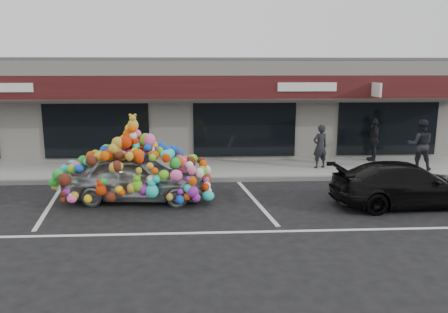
{
  "coord_description": "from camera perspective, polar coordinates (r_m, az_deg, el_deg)",
  "views": [
    {
      "loc": [
        1.18,
        -12.24,
        3.91
      ],
      "look_at": [
        1.93,
        1.4,
        1.12
      ],
      "focal_mm": 35.0,
      "sensor_mm": 36.0,
      "label": 1
    }
  ],
  "objects": [
    {
      "name": "shop_building",
      "position": [
        20.79,
        -6.43,
        6.64
      ],
      "size": [
        24.0,
        7.2,
        4.31
      ],
      "color": "white",
      "rests_on": "ground"
    },
    {
      "name": "ground",
      "position": [
        12.9,
        -8.29,
        -6.23
      ],
      "size": [
        90.0,
        90.0,
        0.0
      ],
      "primitive_type": "plane",
      "color": "black",
      "rests_on": "ground"
    },
    {
      "name": "parking_stripe_left",
      "position": [
        13.75,
        -21.69,
        -5.81
      ],
      "size": [
        0.73,
        4.37,
        0.01
      ],
      "primitive_type": "cube",
      "rotation": [
        0.0,
        0.0,
        0.14
      ],
      "color": "silver",
      "rests_on": "ground"
    },
    {
      "name": "parking_stripe_mid",
      "position": [
        13.14,
        4.1,
        -5.79
      ],
      "size": [
        0.73,
        4.37,
        0.01
      ],
      "primitive_type": "cube",
      "rotation": [
        0.0,
        0.0,
        0.14
      ],
      "color": "silver",
      "rests_on": "ground"
    },
    {
      "name": "black_sedan",
      "position": [
        13.58,
        22.72,
        -3.38
      ],
      "size": [
        2.0,
        4.4,
        1.25
      ],
      "primitive_type": "imported",
      "rotation": [
        0.0,
        0.0,
        1.63
      ],
      "color": "black",
      "rests_on": "ground"
    },
    {
      "name": "pedestrian_b",
      "position": [
        17.82,
        24.24,
        1.42
      ],
      "size": [
        1.09,
        0.95,
        1.89
      ],
      "primitive_type": "imported",
      "rotation": [
        0.0,
        0.0,
        2.84
      ],
      "color": "black",
      "rests_on": "sidewalk"
    },
    {
      "name": "kerb",
      "position": [
        15.27,
        -7.49,
        -3.11
      ],
      "size": [
        26.0,
        0.18,
        0.16
      ],
      "primitive_type": "cube",
      "color": "slate",
      "rests_on": "ground"
    },
    {
      "name": "toy_car",
      "position": [
        13.27,
        -11.46,
        -1.94
      ],
      "size": [
        3.0,
        4.55,
        2.57
      ],
      "rotation": [
        0.0,
        0.0,
        1.48
      ],
      "color": "gray",
      "rests_on": "ground"
    },
    {
      "name": "lane_line",
      "position": [
        10.71,
        1.49,
        -9.85
      ],
      "size": [
        14.0,
        0.12,
        0.01
      ],
      "primitive_type": "cube",
      "color": "silver",
      "rests_on": "ground"
    },
    {
      "name": "pedestrian_a",
      "position": [
        16.93,
        12.44,
        1.3
      ],
      "size": [
        0.7,
        0.57,
        1.66
      ],
      "primitive_type": "imported",
      "rotation": [
        0.0,
        0.0,
        3.46
      ],
      "color": "black",
      "rests_on": "sidewalk"
    },
    {
      "name": "parking_stripe_right",
      "position": [
        14.81,
        25.4,
        -4.9
      ],
      "size": [
        0.73,
        4.37,
        0.01
      ],
      "primitive_type": "cube",
      "rotation": [
        0.0,
        0.0,
        0.14
      ],
      "color": "silver",
      "rests_on": "ground"
    },
    {
      "name": "pedestrian_c",
      "position": [
        18.86,
        18.95,
        2.12
      ],
      "size": [
        1.09,
        0.59,
        1.76
      ],
      "primitive_type": "imported",
      "rotation": [
        0.0,
        0.0,
        4.55
      ],
      "color": "#2B262C",
      "rests_on": "sidewalk"
    },
    {
      "name": "sidewalk",
      "position": [
        16.73,
        -7.11,
        -1.81
      ],
      "size": [
        26.0,
        3.0,
        0.15
      ],
      "primitive_type": "cube",
      "color": "#9B9C96",
      "rests_on": "ground"
    }
  ]
}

